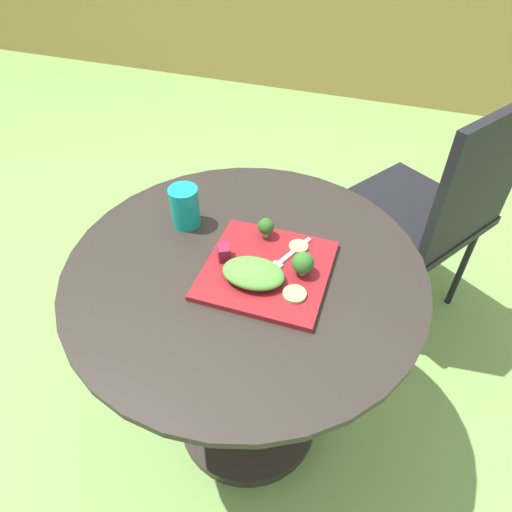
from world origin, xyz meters
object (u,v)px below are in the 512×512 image
patio_chair (436,205)px  drinking_glass (185,208)px  fork (284,259)px  salad_plate (267,269)px

patio_chair → drinking_glass: (-0.62, -0.54, 0.22)m
fork → salad_plate: bearing=-131.8°
drinking_glass → fork: bearing=-13.5°
patio_chair → fork: (-0.35, -0.60, 0.19)m
patio_chair → salad_plate: bearing=-121.0°
patio_chair → fork: bearing=-120.3°
salad_plate → patio_chair: bearing=59.0°
patio_chair → drinking_glass: size_ratio=8.77×
drinking_glass → patio_chair: bearing=40.7°
drinking_glass → fork: 0.28m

